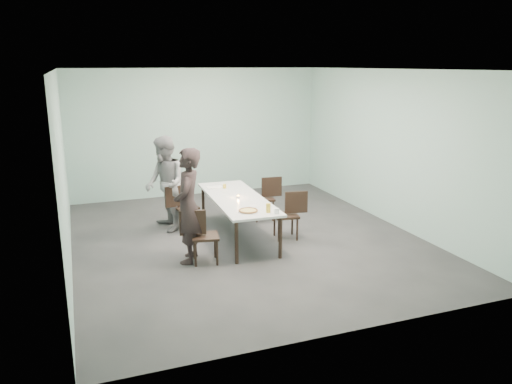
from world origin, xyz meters
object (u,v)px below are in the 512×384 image
object	(u,v)px
diner_far	(165,184)
side_plate	(254,206)
table	(237,200)
chair_far_left	(182,204)
pizza	(248,211)
chair_near_right	(290,211)
water_tumbler	(277,211)
chair_near_left	(200,233)
diner_near	(188,206)
amber_tumbler	(225,186)
chair_far_right	(266,195)
tealight	(238,197)
beer_glass	(268,208)

from	to	relation	value
diner_far	side_plate	world-z (taller)	diner_far
table	chair_far_left	distance (m)	1.18
chair_far_left	pizza	world-z (taller)	chair_far_left
side_plate	chair_near_right	bearing A→B (deg)	18.65
table	water_tumbler	world-z (taller)	water_tumbler
table	chair_near_left	size ratio (longest dim) A/B	3.02
chair_near_right	pizza	world-z (taller)	chair_near_right
diner_near	amber_tumbler	bearing A→B (deg)	167.66
diner_far	chair_far_right	bearing A→B (deg)	82.68
tealight	chair_far_left	bearing A→B (deg)	136.32
diner_near	tealight	bearing A→B (deg)	147.96
chair_near_right	side_plate	distance (m)	0.88
chair_near_right	water_tumbler	size ratio (longest dim) A/B	9.67
beer_glass	tealight	size ratio (longest dim) A/B	2.68
chair_near_right	water_tumbler	bearing A→B (deg)	62.15
chair_near_left	diner_far	world-z (taller)	diner_far
chair_far_left	water_tumbler	bearing A→B (deg)	-69.49
diner_near	water_tumbler	distance (m)	1.42
side_plate	tealight	bearing A→B (deg)	97.90
side_plate	water_tumbler	size ratio (longest dim) A/B	2.00
table	amber_tumbler	size ratio (longest dim) A/B	32.89
diner_near	beer_glass	world-z (taller)	diner_near
beer_glass	pizza	bearing A→B (deg)	154.24
chair_near_left	chair_far_right	size ratio (longest dim) A/B	1.00
tealight	diner_far	bearing A→B (deg)	141.58
pizza	water_tumbler	world-z (taller)	water_tumbler
chair_far_left	pizza	distance (m)	1.88
diner_near	tealight	xyz separation A→B (m)	(1.09, 0.78, -0.15)
chair_near_left	tealight	distance (m)	1.34
chair_near_left	tealight	size ratio (longest dim) A/B	15.54
water_tumbler	tealight	distance (m)	1.18
chair_near_left	tealight	xyz separation A→B (m)	(0.94, 0.91, 0.27)
side_plate	beer_glass	distance (m)	0.43
side_plate	beer_glass	size ratio (longest dim) A/B	1.20
chair_far_right	pizza	size ratio (longest dim) A/B	2.56
chair_far_left	table	bearing A→B (deg)	-51.94
table	tealight	bearing A→B (deg)	-90.45
chair_far_left	tealight	xyz separation A→B (m)	(0.86, -0.82, 0.27)
chair_far_left	side_plate	world-z (taller)	chair_far_left
tealight	amber_tumbler	world-z (taller)	amber_tumbler
chair_far_left	pizza	size ratio (longest dim) A/B	2.56
chair_near_left	pizza	xyz separation A→B (m)	(0.82, 0.02, 0.27)
chair_far_left	chair_far_right	bearing A→B (deg)	-7.74
tealight	amber_tumbler	distance (m)	0.77
chair_far_right	side_plate	world-z (taller)	chair_far_right
chair_near_right	diner_near	size ratio (longest dim) A/B	0.47
side_plate	tealight	xyz separation A→B (m)	(-0.09, 0.62, 0.02)
chair_near_right	diner_far	bearing A→B (deg)	-22.63
chair_far_right	water_tumbler	xyz separation A→B (m)	(-0.62, -2.02, 0.29)
chair_near_left	chair_far_left	bearing A→B (deg)	97.70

